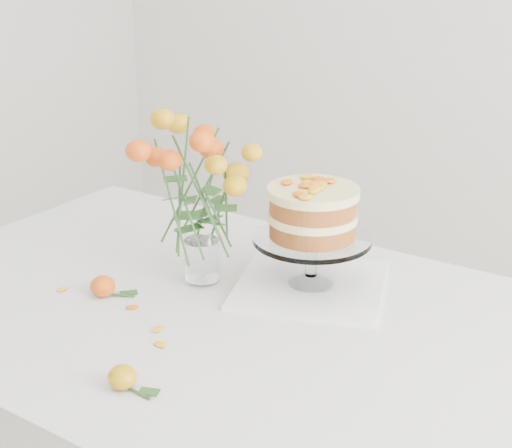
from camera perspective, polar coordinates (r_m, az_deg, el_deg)
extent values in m
cube|color=#A17A5E|center=(1.47, -3.66, -7.32)|extent=(1.40, 0.90, 0.04)
cylinder|color=#A17A5E|center=(2.25, -10.60, -7.70)|extent=(0.06, 0.06, 0.71)
cube|color=silver|center=(1.46, -3.69, -6.52)|extent=(1.42, 0.92, 0.01)
cube|color=silver|center=(1.85, 4.89, -3.78)|extent=(1.42, 0.01, 0.20)
cube|color=white|center=(1.53, 4.38, -4.88)|extent=(0.39, 0.39, 0.01)
cylinder|color=white|center=(1.50, 4.44, -2.72)|extent=(0.02, 0.02, 0.08)
cylinder|color=white|center=(1.48, 4.49, -1.12)|extent=(0.25, 0.25, 0.01)
cylinder|color=#A25624|center=(1.47, 4.52, -0.29)|extent=(0.20, 0.20, 0.04)
cylinder|color=#FFE5A4|center=(1.47, 4.55, 0.65)|extent=(0.20, 0.20, 0.02)
cylinder|color=#A25624|center=(1.46, 4.58, 1.60)|extent=(0.20, 0.20, 0.04)
cylinder|color=#FFE5A4|center=(1.45, 4.61, 2.59)|extent=(0.21, 0.21, 0.02)
cylinder|color=white|center=(1.55, -4.30, -4.43)|extent=(0.06, 0.06, 0.01)
cylinder|color=white|center=(1.53, -4.35, -2.83)|extent=(0.08, 0.08, 0.09)
ellipsoid|color=gold|center=(1.21, -10.66, -11.95)|extent=(0.05, 0.05, 0.04)
cylinder|color=#2B5421|center=(1.20, -9.46, -13.22)|extent=(0.06, 0.01, 0.00)
ellipsoid|color=red|center=(1.51, -12.16, -4.87)|extent=(0.05, 0.05, 0.04)
cylinder|color=#2B5421|center=(1.51, -10.82, -5.66)|extent=(0.06, 0.03, 0.01)
ellipsoid|color=#FFAC10|center=(1.46, -9.87, -6.59)|extent=(0.03, 0.02, 0.00)
ellipsoid|color=#FFAC10|center=(1.37, -7.88, -8.35)|extent=(0.03, 0.02, 0.00)
ellipsoid|color=#FFAC10|center=(1.32, -7.69, -9.54)|extent=(0.03, 0.02, 0.00)
ellipsoid|color=#FFAC10|center=(1.58, -12.41, -4.53)|extent=(0.03, 0.02, 0.00)
ellipsoid|color=#FFAC10|center=(1.56, -15.25, -5.06)|extent=(0.03, 0.02, 0.00)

